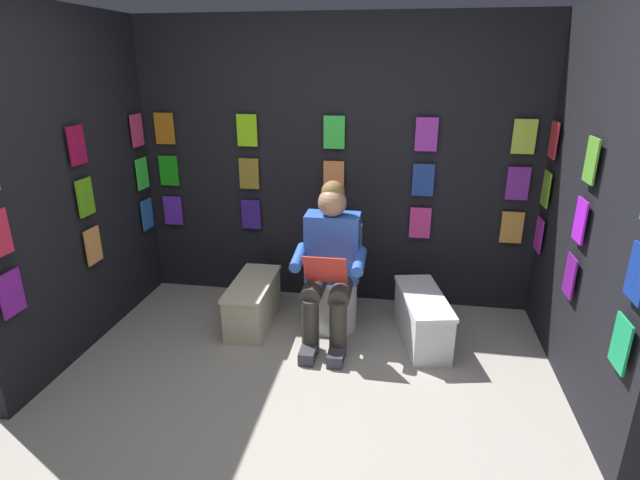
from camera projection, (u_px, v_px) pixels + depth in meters
The scene contains 8 objects.
ground_plane at pixel (282, 455), 2.67m from camera, with size 30.00×30.00×0.00m, color #9E998E.
display_wall_back at pixel (335, 166), 4.14m from camera, with size 3.41×0.14×2.36m.
display_wall_left at pixel (598, 209), 2.92m from camera, with size 0.14×1.96×2.36m.
display_wall_right at pixel (73, 186), 3.45m from camera, with size 0.14×1.96×2.36m.
toilet at pixel (334, 285), 3.94m from camera, with size 0.41×0.55×0.77m.
person_reading at pixel (330, 263), 3.64m from camera, with size 0.53×0.68×1.19m.
comic_longbox_near at pixel (253, 302), 3.96m from camera, with size 0.32×0.73×0.37m.
comic_longbox_far at pixel (422, 318), 3.71m from camera, with size 0.45×0.79×0.38m.
Camera 1 is at (-0.56, 2.06, 1.99)m, focal length 27.88 mm.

